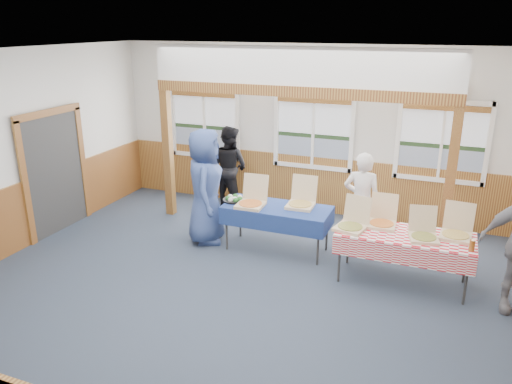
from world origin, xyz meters
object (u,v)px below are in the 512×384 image
woman_white (361,201)px  table_left (277,210)px  woman_black (229,167)px  table_right (405,237)px  man_blue (205,186)px

woman_white → table_left: bearing=24.0°
woman_white → woman_black: 2.98m
table_left → woman_black: (-1.57, 1.61, 0.13)m
table_right → woman_black: (-3.60, 1.97, 0.13)m
woman_black → table_left: bearing=149.0°
woman_black → man_blue: (0.33, -1.69, 0.15)m
woman_white → man_blue: man_blue is taller
table_right → woman_white: woman_white is taller
table_left → woman_black: bearing=133.5°
table_left → woman_black: woman_black is taller
table_right → woman_white: 1.26m
man_blue → table_right: bearing=-115.8°
man_blue → table_left: bearing=-107.2°
woman_black → man_blue: man_blue is taller
table_left → woman_black: size_ratio=1.04×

